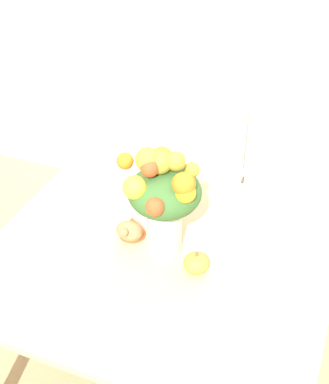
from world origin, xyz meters
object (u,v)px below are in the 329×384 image
turkey_figurine (131,228)px  dining_chair_near_window (201,168)px  flower_vase (164,197)px  pumpkin (196,263)px

turkey_figurine → dining_chair_near_window: (-0.01, 0.87, -0.27)m
flower_vase → pumpkin: size_ratio=4.65×
flower_vase → turkey_figurine: bearing=173.0°
flower_vase → turkey_figurine: size_ratio=3.06×
pumpkin → dining_chair_near_window: 1.02m
turkey_figurine → dining_chair_near_window: bearing=90.7°
turkey_figurine → flower_vase: bearing=-7.0°
flower_vase → turkey_figurine: (-0.14, 0.02, -0.19)m
turkey_figurine → dining_chair_near_window: 0.91m
dining_chair_near_window → pumpkin: bearing=-76.2°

